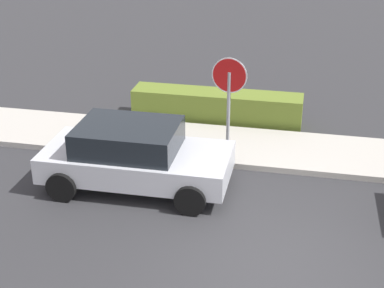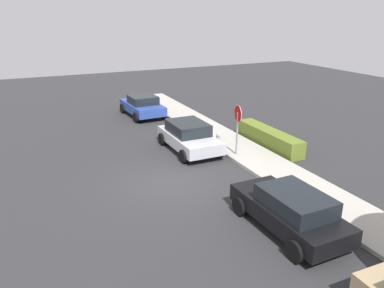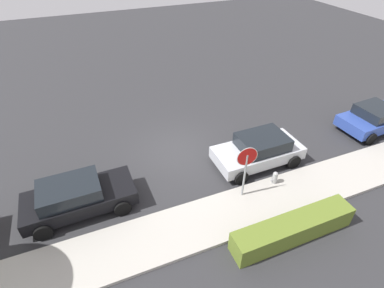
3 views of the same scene
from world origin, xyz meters
The scene contains 6 objects.
ground_plane centered at (0.00, 0.00, 0.00)m, with size 60.00×60.00×0.00m, color #2D2D30.
sidewalk_curb centered at (0.00, 4.59, 0.07)m, with size 32.00×2.17×0.14m, color #B2ADA3.
stop_sign centered at (-1.29, 3.93, 1.75)m, with size 0.82×0.12×2.53m.
parked_car_silver centered at (-3.05, 2.28, 0.74)m, with size 4.02×2.09×1.42m.
fire_hydrant centered at (-2.89, 3.83, 0.36)m, with size 0.30×0.22×0.72m.
front_yard_hedge centered at (-1.95, 6.27, 0.42)m, with size 4.62×0.86×0.85m.
Camera 1 is at (0.52, -8.55, 6.24)m, focal length 55.00 mm.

